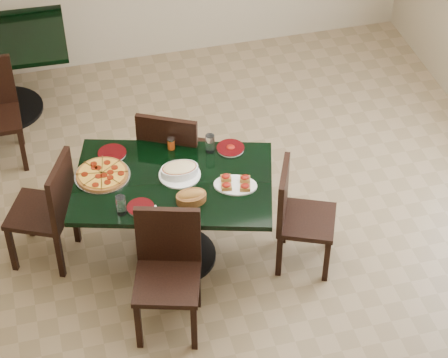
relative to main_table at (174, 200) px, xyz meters
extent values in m
plane|color=olive|center=(0.33, -0.05, -0.57)|extent=(5.50, 5.50, 0.00)
cube|color=black|center=(0.00, 0.00, 0.16)|extent=(1.54, 1.21, 0.04)
cylinder|color=black|center=(0.00, 0.00, -0.21)|extent=(0.12, 0.12, 0.71)
cylinder|color=black|center=(0.00, 0.00, -0.55)|extent=(0.58, 0.58, 0.03)
cylinder|color=black|center=(-1.10, 2.14, -0.55)|extent=(0.67, 0.67, 0.03)
cube|color=black|center=(0.14, 0.60, -0.11)|extent=(0.60, 0.60, 0.04)
cube|color=black|center=(0.05, 0.42, 0.15)|extent=(0.42, 0.24, 0.48)
cube|color=black|center=(0.40, 0.69, -0.35)|extent=(0.05, 0.05, 0.44)
cube|color=black|center=(0.22, 0.34, -0.35)|extent=(0.05, 0.05, 0.44)
cube|color=black|center=(0.05, 0.87, -0.35)|extent=(0.05, 0.05, 0.44)
cube|color=black|center=(-0.12, 0.52, -0.35)|extent=(0.05, 0.05, 0.44)
cube|color=black|center=(-0.18, -0.62, -0.13)|extent=(0.53, 0.53, 0.04)
cube|color=black|center=(-0.13, -0.43, 0.12)|extent=(0.42, 0.16, 0.46)
cube|color=black|center=(-0.41, -0.74, -0.36)|extent=(0.05, 0.05, 0.42)
cube|color=black|center=(-0.31, -0.39, -0.36)|extent=(0.05, 0.05, 0.42)
cube|color=black|center=(-0.06, -0.85, -0.36)|extent=(0.05, 0.05, 0.42)
cube|color=black|center=(0.04, -0.50, -0.36)|extent=(0.05, 0.05, 0.42)
cube|color=black|center=(0.90, -0.27, -0.16)|extent=(0.52, 0.52, 0.04)
cube|color=black|center=(0.73, -0.19, 0.07)|extent=(0.20, 0.38, 0.42)
cube|color=black|center=(0.98, -0.49, -0.38)|extent=(0.05, 0.05, 0.38)
cube|color=black|center=(0.68, -0.35, -0.38)|extent=(0.05, 0.05, 0.38)
cube|color=black|center=(1.12, -0.18, -0.38)|extent=(0.05, 0.05, 0.38)
cube|color=black|center=(0.81, -0.04, -0.38)|extent=(0.05, 0.05, 0.38)
cube|color=black|center=(-0.92, 0.26, -0.14)|extent=(0.56, 0.56, 0.04)
cube|color=black|center=(-0.75, 0.18, 0.11)|extent=(0.21, 0.40, 0.45)
cube|color=black|center=(-1.01, 0.50, -0.36)|extent=(0.05, 0.05, 0.41)
cube|color=black|center=(-0.68, 0.35, -0.36)|extent=(0.05, 0.05, 0.41)
cube|color=black|center=(-1.16, 0.18, -0.36)|extent=(0.05, 0.05, 0.41)
cube|color=black|center=(-0.84, 0.03, -0.36)|extent=(0.05, 0.05, 0.41)
cube|color=black|center=(-0.99, 1.28, -0.37)|extent=(0.04, 0.04, 0.40)
cube|color=black|center=(-1.00, 1.63, -0.37)|extent=(0.04, 0.04, 0.40)
cylinder|color=silver|center=(-0.46, 0.17, 0.19)|extent=(0.39, 0.39, 0.01)
cylinder|color=brown|center=(-0.46, 0.17, 0.20)|extent=(0.36, 0.36, 0.02)
cylinder|color=gold|center=(-0.46, 0.17, 0.21)|extent=(0.32, 0.32, 0.01)
cylinder|color=white|center=(0.06, 0.04, 0.19)|extent=(0.29, 0.29, 0.01)
ellipsoid|color=beige|center=(0.06, 0.04, 0.25)|extent=(0.23, 0.15, 0.04)
ellipsoid|color=#A8722E|center=(0.07, -0.23, 0.24)|extent=(0.18, 0.09, 0.07)
cylinder|color=white|center=(-0.26, -0.22, 0.19)|extent=(0.18, 0.18, 0.01)
cylinder|color=#340305|center=(-0.26, -0.22, 0.19)|extent=(0.18, 0.18, 0.00)
cylinder|color=white|center=(0.47, 0.23, 0.19)|extent=(0.19, 0.19, 0.01)
cylinder|color=#340305|center=(0.47, 0.23, 0.19)|extent=(0.20, 0.20, 0.00)
ellipsoid|color=maroon|center=(0.47, 0.23, 0.20)|extent=(0.06, 0.06, 0.03)
cylinder|color=white|center=(-0.36, 0.39, 0.19)|extent=(0.20, 0.20, 0.01)
cylinder|color=#340305|center=(-0.36, 0.39, 0.19)|extent=(0.20, 0.20, 0.00)
cube|color=white|center=(-0.22, -0.29, 0.18)|extent=(0.16, 0.16, 0.00)
cube|color=silver|center=(-0.20, -0.29, 0.19)|extent=(0.04, 0.13, 0.00)
cylinder|color=white|center=(0.32, 0.25, 0.25)|extent=(0.06, 0.06, 0.14)
cylinder|color=white|center=(-0.39, -0.23, 0.25)|extent=(0.07, 0.07, 0.14)
cylinder|color=#AD4612|center=(0.06, 0.34, 0.22)|extent=(0.05, 0.05, 0.08)
cylinder|color=silver|center=(0.06, 0.34, 0.27)|extent=(0.05, 0.05, 0.01)
camera|label=1|loc=(-0.78, -4.41, 4.13)|focal=70.00mm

